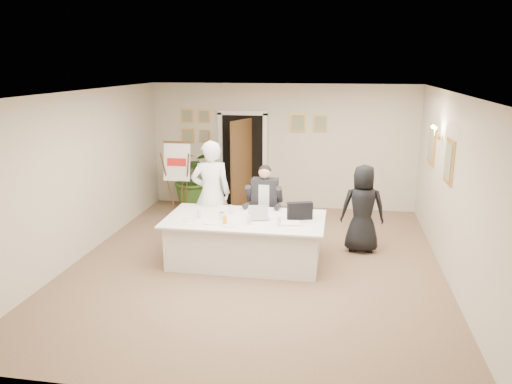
{
  "coord_description": "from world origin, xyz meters",
  "views": [
    {
      "loc": [
        1.29,
        -7.62,
        3.24
      ],
      "look_at": [
        -0.11,
        0.6,
        1.07
      ],
      "focal_mm": 35.0,
      "sensor_mm": 36.0,
      "label": 1
    }
  ],
  "objects": [
    {
      "name": "glass_b",
      "position": [
        -0.07,
        -0.27,
        0.84
      ],
      "size": [
        0.07,
        0.07,
        0.14
      ],
      "primitive_type": "cylinder",
      "rotation": [
        0.0,
        0.0,
        -0.19
      ],
      "color": "silver",
      "rests_on": "conference_table"
    },
    {
      "name": "glass_c",
      "position": [
        0.41,
        -0.26,
        0.84
      ],
      "size": [
        0.08,
        0.08,
        0.14
      ],
      "primitive_type": "cylinder",
      "rotation": [
        0.0,
        0.0,
        -0.33
      ],
      "color": "silver",
      "rests_on": "conference_table"
    },
    {
      "name": "glass_a",
      "position": [
        -0.94,
        -0.08,
        0.84
      ],
      "size": [
        0.06,
        0.06,
        0.14
      ],
      "primitive_type": "cylinder",
      "rotation": [
        0.0,
        0.0,
        0.09
      ],
      "color": "silver",
      "rests_on": "conference_table"
    },
    {
      "name": "wall_left",
      "position": [
        -3.0,
        0.0,
        1.4
      ],
      "size": [
        0.1,
        7.0,
        2.8
      ],
      "primitive_type": "cube",
      "color": "beige",
      "rests_on": "floor"
    },
    {
      "name": "laptop_bag",
      "position": [
        0.7,
        0.11,
        0.92
      ],
      "size": [
        0.42,
        0.24,
        0.28
      ],
      "primitive_type": "cube",
      "rotation": [
        0.0,
        0.0,
        0.33
      ],
      "color": "black",
      "rests_on": "conference_table"
    },
    {
      "name": "doorway",
      "position": [
        -0.88,
        3.32,
        1.04
      ],
      "size": [
        1.14,
        0.86,
        2.2
      ],
      "color": "black",
      "rests_on": "floor"
    },
    {
      "name": "plate_mid",
      "position": [
        -0.69,
        -0.33,
        0.78
      ],
      "size": [
        0.25,
        0.25,
        0.01
      ],
      "primitive_type": "cylinder",
      "rotation": [
        0.0,
        0.0,
        0.19
      ],
      "color": "white",
      "rests_on": "conference_table"
    },
    {
      "name": "ceiling",
      "position": [
        0.0,
        0.0,
        2.8
      ],
      "size": [
        6.0,
        7.0,
        0.02
      ],
      "primitive_type": "cube",
      "color": "white",
      "rests_on": "wall_back"
    },
    {
      "name": "standing_man",
      "position": [
        -0.95,
        0.74,
        0.96
      ],
      "size": [
        0.81,
        0.66,
        1.93
      ],
      "primitive_type": "imported",
      "rotation": [
        0.0,
        0.0,
        3.45
      ],
      "color": "white",
      "rests_on": "floor"
    },
    {
      "name": "flip_chart",
      "position": [
        -2.07,
        2.31,
        0.75
      ],
      "size": [
        0.57,
        0.36,
        1.62
      ],
      "color": "#402B14",
      "rests_on": "floor"
    },
    {
      "name": "glass_d",
      "position": [
        -0.48,
        0.24,
        0.84
      ],
      "size": [
        0.08,
        0.08,
        0.14
      ],
      "primitive_type": "cylinder",
      "rotation": [
        0.0,
        0.0,
        -0.3
      ],
      "color": "silver",
      "rests_on": "conference_table"
    },
    {
      "name": "wall_front",
      "position": [
        0.0,
        -3.5,
        1.4
      ],
      "size": [
        6.0,
        0.1,
        2.8
      ],
      "primitive_type": "cube",
      "color": "beige",
      "rests_on": "floor"
    },
    {
      "name": "pictures_back_wall",
      "position": [
        -0.8,
        3.47,
        1.85
      ],
      "size": [
        3.4,
        0.06,
        0.8
      ],
      "primitive_type": null,
      "color": "gold",
      "rests_on": "wall_back"
    },
    {
      "name": "paper_stack",
      "position": [
        0.57,
        -0.17,
        0.79
      ],
      "size": [
        0.35,
        0.27,
        0.03
      ],
      "primitive_type": "cube",
      "rotation": [
        0.0,
        0.0,
        0.16
      ],
      "color": "white",
      "rests_on": "conference_table"
    },
    {
      "name": "potted_palm",
      "position": [
        -2.0,
        3.2,
        0.67
      ],
      "size": [
        1.2,
        1.04,
        1.33
      ],
      "primitive_type": "imported",
      "rotation": [
        0.0,
        0.0,
        -0.0
      ],
      "color": "#355E1F",
      "rests_on": "floor"
    },
    {
      "name": "plate_left",
      "position": [
        -1.05,
        -0.24,
        0.78
      ],
      "size": [
        0.24,
        0.24,
        0.01
      ],
      "primitive_type": "cylinder",
      "rotation": [
        0.0,
        0.0,
        -0.06
      ],
      "color": "white",
      "rests_on": "conference_table"
    },
    {
      "name": "laptop",
      "position": [
        0.04,
        0.04,
        0.91
      ],
      "size": [
        0.38,
        0.4,
        0.28
      ],
      "primitive_type": null,
      "rotation": [
        0.0,
        0.0,
        0.21
      ],
      "color": "#B7BABC",
      "rests_on": "conference_table"
    },
    {
      "name": "oj_glass",
      "position": [
        -0.45,
        -0.33,
        0.84
      ],
      "size": [
        0.08,
        0.08,
        0.13
      ],
      "primitive_type": "cylinder",
      "rotation": [
        0.0,
        0.0,
        -0.29
      ],
      "color": "orange",
      "rests_on": "conference_table"
    },
    {
      "name": "seated_man",
      "position": [
        -0.01,
        0.95,
        0.74
      ],
      "size": [
        0.72,
        0.75,
        1.49
      ],
      "primitive_type": null,
      "rotation": [
        0.0,
        0.0,
        -0.12
      ],
      "color": "black",
      "rests_on": "floor"
    },
    {
      "name": "wall_back",
      "position": [
        0.0,
        3.5,
        1.4
      ],
      "size": [
        6.0,
        0.1,
        2.8
      ],
      "primitive_type": "cube",
      "color": "beige",
      "rests_on": "floor"
    },
    {
      "name": "conference_table",
      "position": [
        -0.19,
        0.03,
        0.39
      ],
      "size": [
        2.59,
        1.39,
        0.78
      ],
      "color": "white",
      "rests_on": "floor"
    },
    {
      "name": "floor",
      "position": [
        0.0,
        0.0,
        0.0
      ],
      "size": [
        7.0,
        7.0,
        0.0
      ],
      "primitive_type": "plane",
      "color": "brown",
      "rests_on": "ground"
    },
    {
      "name": "wall_right",
      "position": [
        3.0,
        0.0,
        1.4
      ],
      "size": [
        0.1,
        7.0,
        2.8
      ],
      "primitive_type": "cube",
      "color": "beige",
      "rests_on": "floor"
    },
    {
      "name": "pictures_right_wall",
      "position": [
        2.97,
        1.2,
        1.75
      ],
      "size": [
        0.06,
        2.2,
        0.8
      ],
      "primitive_type": null,
      "color": "gold",
      "rests_on": "wall_right"
    },
    {
      "name": "standing_woman",
      "position": [
        1.73,
        0.9,
        0.78
      ],
      "size": [
        0.77,
        0.51,
        1.55
      ],
      "primitive_type": "imported",
      "rotation": [
        0.0,
        0.0,
        3.16
      ],
      "color": "black",
      "rests_on": "floor"
    },
    {
      "name": "steel_jug",
      "position": [
        -0.56,
        -0.07,
        0.83
      ],
      "size": [
        0.13,
        0.13,
        0.11
      ],
      "primitive_type": "cylinder",
      "rotation": [
        0.0,
        0.0,
        0.33
      ],
      "color": "silver",
      "rests_on": "conference_table"
    },
    {
      "name": "wall_sconce",
      "position": [
        2.9,
        1.2,
        2.1
      ],
      "size": [
        0.2,
        0.3,
        0.24
      ],
      "primitive_type": null,
      "color": "#B18038",
      "rests_on": "wall_right"
    },
    {
      "name": "plate_near",
      "position": [
        -0.34,
        -0.42,
        0.78
      ],
      "size": [
        0.27,
        0.27,
        0.01
      ],
      "primitive_type": "cylinder",
      "rotation": [
        0.0,
        0.0,
        0.34
      ],
      "color": "white",
      "rests_on": "conference_table"
    }
  ]
}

